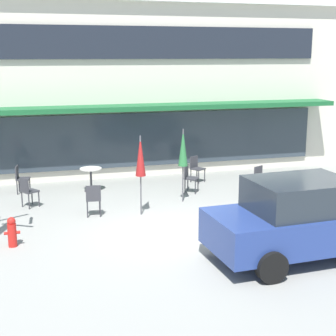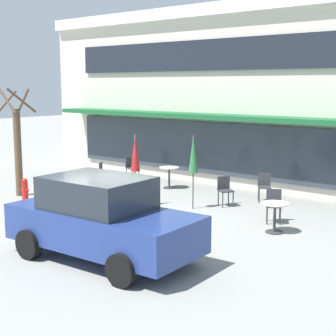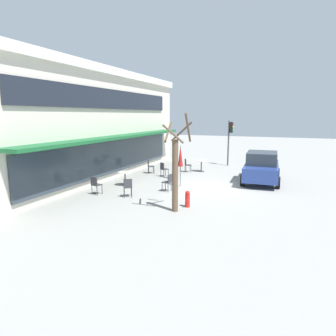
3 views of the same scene
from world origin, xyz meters
The scene contains 16 objects.
ground_plane centered at (0.00, 0.00, 0.00)m, with size 80.00×80.00×0.00m, color gray.
building_facade centered at (0.00, 9.96, 3.27)m, with size 18.18×9.10×6.54m.
cafe_table_near_wall centered at (-1.35, 4.41, 0.52)m, with size 0.70×0.70×0.76m.
cafe_table_streetside centered at (4.22, 1.71, 0.52)m, with size 0.70×0.70×0.76m.
patio_umbrella_green_folded centered at (-0.35, 1.57, 1.63)m, with size 0.28×0.28×2.20m.
patio_umbrella_cream_folded centered at (1.13, 2.46, 1.63)m, with size 0.28×0.28×2.20m.
cafe_chair_0 centered at (-1.63, 1.76, 0.53)m, with size 0.44×0.44×0.89m.
cafe_chair_1 centered at (1.65, 3.41, 0.53)m, with size 0.55×0.55×0.89m.
cafe_chair_2 centered at (-3.52, 4.77, 0.53)m, with size 0.46×0.46×0.89m.
cafe_chair_3 centered at (-3.34, 3.10, 0.53)m, with size 0.55×0.55×0.89m.
cafe_chair_4 centered at (3.73, 2.57, 0.53)m, with size 0.54×0.54×0.89m.
cafe_chair_5 centered at (2.31, 4.67, 0.53)m, with size 0.55×0.55×0.89m.
parked_sedan centered at (2.32, -2.38, 0.88)m, with size 4.29×2.18×1.76m.
street_tree centered at (-4.44, 0.29, 1.71)m, with size 1.09×0.98×3.91m.
traffic_light_pole centered at (7.39, 0.43, 2.30)m, with size 0.26×0.44×3.40m.
fire_hydrant centered at (-3.74, 0.02, 0.35)m, with size 0.36×0.20×0.71m.
Camera 3 is at (-15.22, -3.81, 3.80)m, focal length 32.00 mm.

